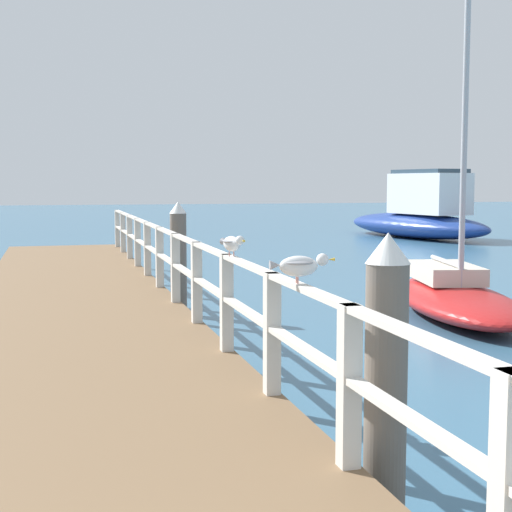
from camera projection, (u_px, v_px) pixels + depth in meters
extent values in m
cube|color=brown|center=(78.00, 326.00, 10.49)|extent=(2.91, 21.22, 0.55)
cube|color=beige|center=(509.00, 495.00, 2.93)|extent=(0.12, 0.12, 1.00)
cube|color=beige|center=(349.00, 386.00, 4.50)|extent=(0.12, 0.12, 1.00)
cube|color=beige|center=(272.00, 334.00, 6.07)|extent=(0.12, 0.12, 1.00)
cube|color=beige|center=(227.00, 303.00, 7.64)|extent=(0.12, 0.12, 1.00)
cube|color=beige|center=(197.00, 282.00, 9.21)|extent=(0.12, 0.12, 1.00)
cube|color=beige|center=(175.00, 268.00, 10.78)|extent=(0.12, 0.12, 1.00)
cube|color=beige|center=(160.00, 257.00, 12.35)|extent=(0.12, 0.12, 1.00)
cube|color=beige|center=(147.00, 249.00, 13.92)|extent=(0.12, 0.12, 1.00)
cube|color=beige|center=(138.00, 242.00, 15.49)|extent=(0.12, 0.12, 1.00)
cube|color=beige|center=(130.00, 237.00, 17.06)|extent=(0.12, 0.12, 1.00)
cube|color=beige|center=(123.00, 232.00, 18.63)|extent=(0.12, 0.12, 1.00)
cube|color=beige|center=(117.00, 228.00, 20.20)|extent=(0.12, 0.12, 1.00)
cube|color=beige|center=(175.00, 235.00, 10.73)|extent=(0.10, 19.62, 0.04)
cube|color=beige|center=(175.00, 264.00, 10.78)|extent=(0.10, 19.62, 0.04)
cylinder|color=#6B6056|center=(386.00, 396.00, 4.90)|extent=(0.28, 0.28, 1.75)
cone|color=white|center=(388.00, 248.00, 4.81)|extent=(0.29, 0.29, 0.20)
cylinder|color=#6B6056|center=(179.00, 264.00, 12.86)|extent=(0.28, 0.28, 1.75)
cone|color=white|center=(178.00, 208.00, 12.76)|extent=(0.29, 0.29, 0.20)
ellipsoid|color=white|center=(299.00, 266.00, 5.37)|extent=(0.29, 0.16, 0.15)
sphere|color=white|center=(322.00, 260.00, 5.39)|extent=(0.09, 0.09, 0.09)
cone|color=gold|center=(331.00, 259.00, 5.40)|extent=(0.05, 0.03, 0.02)
cone|color=#939399|center=(275.00, 265.00, 5.34)|extent=(0.09, 0.08, 0.07)
ellipsoid|color=#939399|center=(299.00, 263.00, 5.37)|extent=(0.24, 0.20, 0.04)
cylinder|color=tan|center=(296.00, 280.00, 5.40)|extent=(0.01, 0.01, 0.05)
cylinder|color=tan|center=(298.00, 280.00, 5.35)|extent=(0.01, 0.01, 0.05)
ellipsoid|color=white|center=(232.00, 244.00, 7.35)|extent=(0.19, 0.30, 0.15)
sphere|color=white|center=(240.00, 240.00, 7.19)|extent=(0.09, 0.09, 0.09)
cone|color=gold|center=(243.00, 241.00, 7.13)|extent=(0.03, 0.05, 0.02)
cone|color=#939399|center=(224.00, 242.00, 7.50)|extent=(0.09, 0.09, 0.07)
ellipsoid|color=#939399|center=(232.00, 241.00, 7.34)|extent=(0.22, 0.26, 0.04)
cylinder|color=tan|center=(234.00, 254.00, 7.38)|extent=(0.01, 0.01, 0.05)
cylinder|color=tan|center=(229.00, 254.00, 7.35)|extent=(0.01, 0.01, 0.05)
ellipsoid|color=red|center=(456.00, 301.00, 12.79)|extent=(2.73, 5.12, 0.53)
cylinder|color=#B2B2B7|center=(464.00, 142.00, 12.29)|extent=(0.10, 0.10, 4.83)
cylinder|color=#B2B2B7|center=(446.00, 261.00, 13.33)|extent=(0.45, 1.68, 0.08)
cube|color=beige|center=(446.00, 273.00, 13.33)|extent=(1.32, 1.92, 0.30)
ellipsoid|color=navy|center=(415.00, 225.00, 31.12)|extent=(4.03, 8.86, 1.02)
cube|color=white|center=(429.00, 194.00, 30.22)|extent=(2.24, 3.65, 1.63)
cube|color=#334756|center=(429.00, 171.00, 30.13)|extent=(2.08, 3.30, 0.16)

